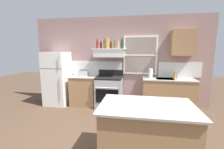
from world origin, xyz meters
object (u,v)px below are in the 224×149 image
object	(u,v)px
bottle_balsamic_dark	(101,45)
toaster	(83,73)
bottle_olive_oil_square	(115,45)
paper_towel_roll	(151,73)
kitchen_island	(146,133)
bottle_red_label_wine	(97,45)
bottle_brown_stout	(111,45)
bottle_amber_wine	(105,44)
dish_soap_bottle	(175,75)
refrigerator	(57,78)
stove_range	(109,92)
bottle_champagne_gold_foil	(108,44)
bottle_dark_green_wine	(122,44)
bottle_rose_pink	(118,45)

from	to	relation	value
bottle_balsamic_dark	toaster	bearing A→B (deg)	-170.62
bottle_olive_oil_square	paper_towel_roll	world-z (taller)	bottle_olive_oil_square
kitchen_island	toaster	bearing A→B (deg)	129.25
bottle_red_label_wine	bottle_brown_stout	bearing A→B (deg)	-1.97
bottle_amber_wine	dish_soap_bottle	size ratio (longest dim) A/B	1.67
refrigerator	bottle_amber_wine	bearing A→B (deg)	4.13
stove_range	bottle_brown_stout	bearing A→B (deg)	41.88
toaster	bottle_olive_oil_square	xyz separation A→B (m)	(0.94, 0.15, 0.85)
bottle_champagne_gold_foil	paper_towel_roll	distance (m)	1.50
bottle_red_label_wine	bottle_dark_green_wine	world-z (taller)	bottle_dark_green_wine
bottle_brown_stout	bottle_olive_oil_square	distance (m)	0.15
bottle_brown_stout	bottle_balsamic_dark	bearing A→B (deg)	171.77
bottle_olive_oil_square	dish_soap_bottle	xyz separation A→B (m)	(1.73, -0.02, -0.86)
bottle_dark_green_wine	kitchen_island	distance (m)	2.80
toaster	bottle_amber_wine	xyz separation A→B (m)	(0.65, 0.08, 0.86)
refrigerator	bottle_dark_green_wine	xyz separation A→B (m)	(2.01, 0.18, 1.05)
bottle_amber_wine	bottle_brown_stout	size ratio (longest dim) A/B	1.33
bottle_brown_stout	dish_soap_bottle	distance (m)	2.01
bottle_amber_wine	bottle_brown_stout	bearing A→B (deg)	-11.50
toaster	bottle_brown_stout	world-z (taller)	bottle_brown_stout
stove_range	dish_soap_bottle	xyz separation A→B (m)	(1.88, 0.14, 0.54)
bottle_red_label_wine	kitchen_island	world-z (taller)	bottle_red_label_wine
bottle_amber_wine	dish_soap_bottle	xyz separation A→B (m)	(2.03, 0.05, -0.87)
stove_range	bottle_champagne_gold_foil	world-z (taller)	bottle_champagne_gold_foil
refrigerator	bottle_brown_stout	world-z (taller)	bottle_brown_stout
toaster	bottle_rose_pink	world-z (taller)	bottle_rose_pink
bottle_olive_oil_square	bottle_rose_pink	world-z (taller)	bottle_rose_pink
toaster	kitchen_island	world-z (taller)	toaster
refrigerator	bottle_champagne_gold_foil	distance (m)	1.93
bottle_red_label_wine	bottle_dark_green_wine	xyz separation A→B (m)	(0.72, 0.10, 0.01)
refrigerator	paper_towel_roll	size ratio (longest dim) A/B	6.09
bottle_olive_oil_square	bottle_rose_pink	distance (m)	0.10
bottle_brown_stout	paper_towel_roll	world-z (taller)	bottle_brown_stout
toaster	bottle_balsamic_dark	xyz separation A→B (m)	(0.54, 0.09, 0.83)
bottle_brown_stout	kitchen_island	xyz separation A→B (m)	(0.93, -2.22, -1.38)
bottle_champagne_gold_foil	refrigerator	bearing A→B (deg)	-176.61
refrigerator	dish_soap_bottle	size ratio (longest dim) A/B	9.13
refrigerator	dish_soap_bottle	xyz separation A→B (m)	(3.53, 0.16, 0.18)
bottle_brown_stout	dish_soap_bottle	bearing A→B (deg)	2.86
toaster	bottle_balsamic_dark	world-z (taller)	bottle_balsamic_dark
bottle_rose_pink	bottle_olive_oil_square	bearing A→B (deg)	175.73
bottle_olive_oil_square	stove_range	bearing A→B (deg)	-133.51
bottle_olive_oil_square	bottle_red_label_wine	bearing A→B (deg)	-169.47
bottle_rose_pink	kitchen_island	xyz separation A→B (m)	(0.73, -2.32, -1.41)
toaster	dish_soap_bottle	size ratio (longest dim) A/B	1.65
refrigerator	paper_towel_roll	world-z (taller)	refrigerator
bottle_dark_green_wine	bottle_rose_pink	bearing A→B (deg)	-174.06
bottle_brown_stout	bottle_rose_pink	bearing A→B (deg)	26.67
bottle_brown_stout	bottle_olive_oil_square	bearing A→B (deg)	48.70
stove_range	bottle_brown_stout	size ratio (longest dim) A/B	4.82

